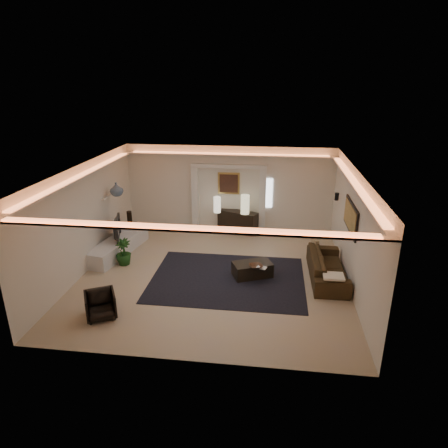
# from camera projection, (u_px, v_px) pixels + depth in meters

# --- Properties ---
(floor) EXTENTS (7.00, 7.00, 0.00)m
(floor) POSITION_uv_depth(u_px,v_px,m) (214.00, 275.00, 10.73)
(floor) COLOR tan
(floor) RESTS_ON ground
(ceiling) EXTENTS (7.00, 7.00, 0.00)m
(ceiling) POSITION_uv_depth(u_px,v_px,m) (213.00, 169.00, 9.72)
(ceiling) COLOR white
(ceiling) RESTS_ON ground
(wall_back) EXTENTS (7.00, 0.00, 7.00)m
(wall_back) POSITION_uv_depth(u_px,v_px,m) (229.00, 189.00, 13.48)
(wall_back) COLOR silver
(wall_back) RESTS_ON ground
(wall_front) EXTENTS (7.00, 0.00, 7.00)m
(wall_front) POSITION_uv_depth(u_px,v_px,m) (183.00, 293.00, 6.97)
(wall_front) COLOR silver
(wall_front) RESTS_ON ground
(wall_left) EXTENTS (0.00, 7.00, 7.00)m
(wall_left) POSITION_uv_depth(u_px,v_px,m) (84.00, 219.00, 10.64)
(wall_left) COLOR silver
(wall_left) RESTS_ON ground
(wall_right) EXTENTS (0.00, 7.00, 7.00)m
(wall_right) POSITION_uv_depth(u_px,v_px,m) (353.00, 231.00, 9.82)
(wall_right) COLOR silver
(wall_right) RESTS_ON ground
(cove_soffit) EXTENTS (7.00, 7.00, 0.04)m
(cove_soffit) POSITION_uv_depth(u_px,v_px,m) (213.00, 180.00, 9.82)
(cove_soffit) COLOR silver
(cove_soffit) RESTS_ON ceiling
(daylight_slit) EXTENTS (0.25, 0.03, 1.00)m
(daylight_slit) POSITION_uv_depth(u_px,v_px,m) (269.00, 193.00, 13.34)
(daylight_slit) COLOR white
(daylight_slit) RESTS_ON wall_back
(area_rug) EXTENTS (4.00, 3.00, 0.01)m
(area_rug) POSITION_uv_depth(u_px,v_px,m) (228.00, 279.00, 10.50)
(area_rug) COLOR black
(area_rug) RESTS_ON ground
(pilaster_left) EXTENTS (0.22, 0.20, 2.20)m
(pilaster_left) POSITION_uv_depth(u_px,v_px,m) (195.00, 198.00, 13.65)
(pilaster_left) COLOR silver
(pilaster_left) RESTS_ON ground
(pilaster_right) EXTENTS (0.22, 0.20, 2.20)m
(pilaster_right) POSITION_uv_depth(u_px,v_px,m) (262.00, 201.00, 13.38)
(pilaster_right) COLOR silver
(pilaster_right) RESTS_ON ground
(alcove_header) EXTENTS (2.52, 0.20, 0.12)m
(alcove_header) POSITION_uv_depth(u_px,v_px,m) (229.00, 166.00, 13.11)
(alcove_header) COLOR silver
(alcove_header) RESTS_ON wall_back
(painting_frame) EXTENTS (0.74, 0.04, 0.74)m
(painting_frame) POSITION_uv_depth(u_px,v_px,m) (229.00, 183.00, 13.39)
(painting_frame) COLOR tan
(painting_frame) RESTS_ON wall_back
(painting_canvas) EXTENTS (0.62, 0.02, 0.62)m
(painting_canvas) POSITION_uv_depth(u_px,v_px,m) (229.00, 184.00, 13.36)
(painting_canvas) COLOR #4C2D1E
(painting_canvas) RESTS_ON wall_back
(art_panel_frame) EXTENTS (0.04, 1.64, 0.74)m
(art_panel_frame) POSITION_uv_depth(u_px,v_px,m) (351.00, 217.00, 10.01)
(art_panel_frame) COLOR black
(art_panel_frame) RESTS_ON wall_right
(art_panel_gold) EXTENTS (0.02, 1.50, 0.62)m
(art_panel_gold) POSITION_uv_depth(u_px,v_px,m) (350.00, 217.00, 10.01)
(art_panel_gold) COLOR tan
(art_panel_gold) RESTS_ON wall_right
(wall_sconce) EXTENTS (0.12, 0.12, 0.22)m
(wall_sconce) POSITION_uv_depth(u_px,v_px,m) (337.00, 197.00, 11.80)
(wall_sconce) COLOR black
(wall_sconce) RESTS_ON wall_right
(wall_niche) EXTENTS (0.10, 0.55, 0.04)m
(wall_niche) POSITION_uv_depth(u_px,v_px,m) (107.00, 197.00, 11.86)
(wall_niche) COLOR silver
(wall_niche) RESTS_ON wall_left
(console) EXTENTS (1.43, 0.92, 0.68)m
(console) POSITION_uv_depth(u_px,v_px,m) (238.00, 221.00, 13.58)
(console) COLOR black
(console) RESTS_ON ground
(lamp_left) EXTENTS (0.30, 0.30, 0.54)m
(lamp_left) POSITION_uv_depth(u_px,v_px,m) (217.00, 202.00, 13.25)
(lamp_left) COLOR white
(lamp_left) RESTS_ON console
(lamp_right) EXTENTS (0.34, 0.34, 0.64)m
(lamp_right) POSITION_uv_depth(u_px,v_px,m) (245.00, 204.00, 13.11)
(lamp_right) COLOR #F0E9B4
(lamp_right) RESTS_ON console
(media_ledge) EXTENTS (1.09, 2.66, 0.49)m
(media_ledge) POSITION_uv_depth(u_px,v_px,m) (119.00, 246.00, 11.98)
(media_ledge) COLOR silver
(media_ledge) RESTS_ON ground
(tv) EXTENTS (1.10, 0.47, 0.64)m
(tv) POSITION_uv_depth(u_px,v_px,m) (114.00, 229.00, 11.80)
(tv) COLOR black
(tv) RESTS_ON media_ledge
(figurine) EXTENTS (0.16, 0.16, 0.43)m
(figurine) POSITION_uv_depth(u_px,v_px,m) (130.00, 219.00, 13.04)
(figurine) COLOR black
(figurine) RESTS_ON media_ledge
(ginger_jar) EXTENTS (0.48, 0.48, 0.41)m
(ginger_jar) POSITION_uv_depth(u_px,v_px,m) (116.00, 189.00, 11.84)
(ginger_jar) COLOR slate
(ginger_jar) RESTS_ON wall_niche
(plant) EXTENTS (0.46, 0.46, 0.76)m
(plant) POSITION_uv_depth(u_px,v_px,m) (123.00, 252.00, 11.21)
(plant) COLOR #1A4215
(plant) RESTS_ON ground
(sofa) EXTENTS (2.27, 0.92, 0.66)m
(sofa) POSITION_uv_depth(u_px,v_px,m) (327.00, 267.00, 10.43)
(sofa) COLOR #472D16
(sofa) RESTS_ON ground
(throw_blanket) EXTENTS (0.50, 0.41, 0.05)m
(throw_blanket) POSITION_uv_depth(u_px,v_px,m) (334.00, 276.00, 9.48)
(throw_blanket) COLOR #FFF1C3
(throw_blanket) RESTS_ON sofa
(throw_pillow) EXTENTS (0.19, 0.36, 0.35)m
(throw_pillow) POSITION_uv_depth(u_px,v_px,m) (315.00, 245.00, 11.26)
(throw_pillow) COLOR tan
(throw_pillow) RESTS_ON sofa
(coffee_table) EXTENTS (1.15, 0.91, 0.38)m
(coffee_table) POSITION_uv_depth(u_px,v_px,m) (252.00, 269.00, 10.58)
(coffee_table) COLOR black
(coffee_table) RESTS_ON ground
(bowl) EXTENTS (0.45, 0.45, 0.08)m
(bowl) POSITION_uv_depth(u_px,v_px,m) (256.00, 266.00, 10.23)
(bowl) COLOR #432C1D
(bowl) RESTS_ON coffee_table
(magazine) EXTENTS (0.29, 0.25, 0.03)m
(magazine) POSITION_uv_depth(u_px,v_px,m) (262.00, 267.00, 10.22)
(magazine) COLOR silver
(magazine) RESTS_ON coffee_table
(armchair) EXTENTS (0.87, 0.88, 0.60)m
(armchair) POSITION_uv_depth(u_px,v_px,m) (101.00, 305.00, 8.75)
(armchair) COLOR black
(armchair) RESTS_ON ground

